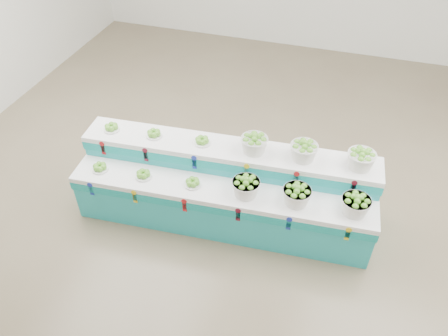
# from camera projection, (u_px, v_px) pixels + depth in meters

# --- Properties ---
(ground) EXTENTS (10.00, 10.00, 0.00)m
(ground) POSITION_uv_depth(u_px,v_px,m) (258.00, 196.00, 6.41)
(ground) COLOR brown
(ground) RESTS_ON ground
(display_stand) EXTENTS (3.95, 1.27, 1.02)m
(display_stand) POSITION_uv_depth(u_px,v_px,m) (224.00, 189.00, 5.79)
(display_stand) COLOR #25AAB0
(display_stand) RESTS_ON ground
(plate_lower_left) EXTENTS (0.23, 0.23, 0.10)m
(plate_lower_left) POSITION_uv_depth(u_px,v_px,m) (100.00, 167.00, 5.72)
(plate_lower_left) COLOR white
(plate_lower_left) RESTS_ON display_stand
(plate_lower_mid) EXTENTS (0.23, 0.23, 0.10)m
(plate_lower_mid) POSITION_uv_depth(u_px,v_px,m) (143.00, 174.00, 5.62)
(plate_lower_mid) COLOR white
(plate_lower_mid) RESTS_ON display_stand
(plate_lower_right) EXTENTS (0.23, 0.23, 0.10)m
(plate_lower_right) POSITION_uv_depth(u_px,v_px,m) (193.00, 182.00, 5.50)
(plate_lower_right) COLOR white
(plate_lower_right) RESTS_ON display_stand
(basket_lower_left) EXTENTS (0.37, 0.37, 0.25)m
(basket_lower_left) POSITION_uv_depth(u_px,v_px,m) (246.00, 186.00, 5.34)
(basket_lower_left) COLOR silver
(basket_lower_left) RESTS_ON display_stand
(basket_lower_mid) EXTENTS (0.37, 0.37, 0.25)m
(basket_lower_mid) POSITION_uv_depth(u_px,v_px,m) (297.00, 195.00, 5.23)
(basket_lower_mid) COLOR silver
(basket_lower_mid) RESTS_ON display_stand
(basket_lower_right) EXTENTS (0.37, 0.37, 0.25)m
(basket_lower_right) POSITION_uv_depth(u_px,v_px,m) (356.00, 204.00, 5.11)
(basket_lower_right) COLOR silver
(basket_lower_right) RESTS_ON display_stand
(plate_upper_left) EXTENTS (0.23, 0.23, 0.10)m
(plate_upper_left) POSITION_uv_depth(u_px,v_px,m) (111.00, 127.00, 5.87)
(plate_upper_left) COLOR white
(plate_upper_left) RESTS_ON display_stand
(plate_upper_mid) EXTENTS (0.23, 0.23, 0.10)m
(plate_upper_mid) POSITION_uv_depth(u_px,v_px,m) (154.00, 133.00, 5.77)
(plate_upper_mid) COLOR white
(plate_upper_mid) RESTS_ON display_stand
(plate_upper_right) EXTENTS (0.23, 0.23, 0.10)m
(plate_upper_right) POSITION_uv_depth(u_px,v_px,m) (202.00, 140.00, 5.66)
(plate_upper_right) COLOR white
(plate_upper_right) RESTS_ON display_stand
(basket_upper_left) EXTENTS (0.37, 0.37, 0.25)m
(basket_upper_left) POSITION_uv_depth(u_px,v_px,m) (254.00, 143.00, 5.49)
(basket_upper_left) COLOR silver
(basket_upper_left) RESTS_ON display_stand
(basket_upper_mid) EXTENTS (0.37, 0.37, 0.25)m
(basket_upper_mid) POSITION_uv_depth(u_px,v_px,m) (304.00, 150.00, 5.38)
(basket_upper_mid) COLOR silver
(basket_upper_mid) RESTS_ON display_stand
(basket_upper_right) EXTENTS (0.37, 0.37, 0.25)m
(basket_upper_right) POSITION_uv_depth(u_px,v_px,m) (361.00, 159.00, 5.26)
(basket_upper_right) COLOR silver
(basket_upper_right) RESTS_ON display_stand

